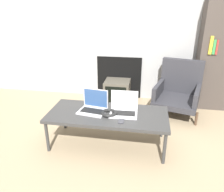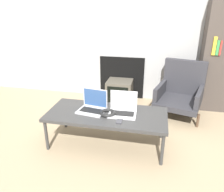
% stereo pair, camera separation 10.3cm
% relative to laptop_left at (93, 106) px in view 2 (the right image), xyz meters
% --- Properties ---
extents(ground_plane, '(14.00, 14.00, 0.00)m').
position_rel_laptop_left_xyz_m(ground_plane, '(0.18, -0.19, -0.47)').
color(ground_plane, '#998466').
extents(wall_back, '(7.00, 0.08, 2.60)m').
position_rel_laptop_left_xyz_m(wall_back, '(0.18, 1.49, 0.82)').
color(wall_back, '#999999').
rests_on(wall_back, ground_plane).
extents(table, '(1.39, 0.61, 0.41)m').
position_rel_laptop_left_xyz_m(table, '(0.18, -0.04, -0.09)').
color(table, '#333333').
rests_on(table, ground_plane).
extents(laptop_left, '(0.35, 0.28, 0.25)m').
position_rel_laptop_left_xyz_m(laptop_left, '(0.00, 0.00, 0.00)').
color(laptop_left, '#B2B2B7').
rests_on(laptop_left, table).
extents(laptop_right, '(0.32, 0.25, 0.25)m').
position_rel_laptop_left_xyz_m(laptop_right, '(0.36, 0.00, 0.00)').
color(laptop_right, silver).
rests_on(laptop_right, table).
extents(headphones, '(0.19, 0.19, 0.04)m').
position_rel_laptop_left_xyz_m(headphones, '(0.20, -0.08, -0.04)').
color(headphones, black).
rests_on(headphones, table).
extents(phone, '(0.06, 0.13, 0.01)m').
position_rel_laptop_left_xyz_m(phone, '(0.36, -0.20, -0.05)').
color(phone, '#333338').
rests_on(phone, table).
extents(tv, '(0.43, 0.40, 0.37)m').
position_rel_laptop_left_xyz_m(tv, '(0.10, 1.24, -0.28)').
color(tv, '#4C473D').
rests_on(tv, ground_plane).
extents(armchair, '(0.78, 0.81, 0.81)m').
position_rel_laptop_left_xyz_m(armchair, '(1.09, 0.99, -0.09)').
color(armchair, '#2D2D33').
rests_on(armchair, ground_plane).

